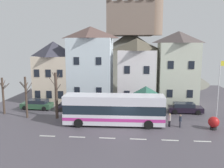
% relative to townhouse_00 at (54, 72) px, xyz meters
% --- Properties ---
extents(ground_plane, '(40.00, 60.00, 0.07)m').
position_rel_townhouse_00_xyz_m(ground_plane, '(11.40, -11.63, -4.78)').
color(ground_plane, '#4D4851').
extents(townhouse_00, '(5.22, 5.33, 9.50)m').
position_rel_townhouse_00_xyz_m(townhouse_00, '(0.00, 0.00, 0.00)').
color(townhouse_00, beige).
rests_on(townhouse_00, ground_plane).
extents(townhouse_01, '(6.40, 5.37, 11.71)m').
position_rel_townhouse_00_xyz_m(townhouse_01, '(5.82, 0.02, 1.10)').
color(townhouse_01, silver).
rests_on(townhouse_01, ground_plane).
extents(townhouse_02, '(5.46, 6.31, 9.99)m').
position_rel_townhouse_00_xyz_m(townhouse_02, '(12.81, 0.49, 0.24)').
color(townhouse_02, white).
rests_on(townhouse_02, ground_plane).
extents(townhouse_03, '(5.56, 5.23, 10.95)m').
position_rel_townhouse_00_xyz_m(townhouse_03, '(18.87, -0.05, 0.73)').
color(townhouse_03, beige).
rests_on(townhouse_03, ground_plane).
extents(hilltop_castle, '(38.08, 38.08, 19.81)m').
position_rel_townhouse_00_xyz_m(hilltop_castle, '(11.52, 24.34, 1.84)').
color(hilltop_castle, '#626156').
rests_on(hilltop_castle, ground_plane).
extents(transit_bus, '(11.27, 2.85, 3.42)m').
position_rel_townhouse_00_xyz_m(transit_bus, '(10.22, -10.22, -3.02)').
color(transit_bus, silver).
rests_on(transit_bus, ground_plane).
extents(bus_shelter, '(3.60, 3.60, 3.85)m').
position_rel_townhouse_00_xyz_m(bus_shelter, '(13.94, -6.40, -1.64)').
color(bus_shelter, '#473D33').
rests_on(bus_shelter, ground_plane).
extents(parked_car_00, '(4.47, 1.94, 1.34)m').
position_rel_townhouse_00_xyz_m(parked_car_00, '(19.26, -4.55, -4.09)').
color(parked_car_00, black).
rests_on(parked_car_00, ground_plane).
extents(parked_car_01, '(4.35, 2.04, 1.35)m').
position_rel_townhouse_00_xyz_m(parked_car_01, '(-1.12, -4.48, -4.08)').
color(parked_car_01, '#2E5439').
rests_on(parked_car_01, ground_plane).
extents(parked_car_02, '(4.17, 1.97, 1.31)m').
position_rel_townhouse_00_xyz_m(parked_car_02, '(3.99, -4.81, -4.11)').
color(parked_car_02, black).
rests_on(parked_car_02, ground_plane).
extents(pedestrian_00, '(0.29, 0.31, 1.50)m').
position_rel_townhouse_00_xyz_m(pedestrian_00, '(16.39, -10.33, -3.92)').
color(pedestrian_00, black).
rests_on(pedestrian_00, ground_plane).
extents(pedestrian_01, '(0.28, 0.38, 1.43)m').
position_rel_townhouse_00_xyz_m(pedestrian_01, '(17.55, -10.40, -4.04)').
color(pedestrian_01, '#2D2D38').
rests_on(pedestrian_01, ground_plane).
extents(public_bench, '(1.51, 0.48, 0.87)m').
position_rel_townhouse_00_xyz_m(public_bench, '(11.68, -4.40, -4.28)').
color(public_bench, brown).
rests_on(public_bench, ground_plane).
extents(flagpole, '(0.95, 0.10, 7.28)m').
position_rel_townhouse_00_xyz_m(flagpole, '(22.06, -8.59, -0.55)').
color(flagpole, silver).
rests_on(flagpole, ground_plane).
extents(harbour_buoy, '(1.16, 1.16, 1.41)m').
position_rel_townhouse_00_xyz_m(harbour_buoy, '(20.96, -10.82, -3.97)').
color(harbour_buoy, black).
rests_on(harbour_buoy, ground_plane).
extents(bare_tree_00, '(1.47, 1.66, 5.79)m').
position_rel_townhouse_00_xyz_m(bare_tree_00, '(3.02, -8.44, -1.86)').
color(bare_tree_00, '#47382D').
rests_on(bare_tree_00, ground_plane).
extents(bare_tree_01, '(1.71, 1.77, 4.79)m').
position_rel_townhouse_00_xyz_m(bare_tree_01, '(-4.50, -7.16, -2.18)').
color(bare_tree_01, '#47382D').
rests_on(bare_tree_01, ground_plane).
extents(bare_tree_02, '(1.91, 1.45, 5.14)m').
position_rel_townhouse_00_xyz_m(bare_tree_02, '(-0.75, -8.53, -2.05)').
color(bare_tree_02, '#47382D').
rests_on(bare_tree_02, ground_plane).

